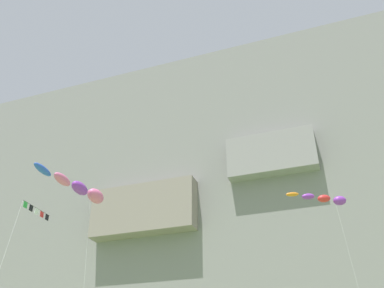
# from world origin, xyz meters

# --- Properties ---
(cliff_face) EXTENTS (180.00, 22.73, 55.15)m
(cliff_face) POSITION_xyz_m (-0.02, 59.05, 27.56)
(cliff_face) COLOR gray
(cliff_face) RESTS_ON ground
(kite_banner_far_right) EXTENTS (1.75, 5.78, 11.30)m
(kite_banner_far_right) POSITION_xyz_m (-8.45, 11.60, 9.77)
(kite_banner_far_right) COLOR black
(kite_banner_far_right) RESTS_ON ground
(kite_windsock_front_field) EXTENTS (5.30, 3.03, 17.81)m
(kite_windsock_front_field) POSITION_xyz_m (6.62, 31.01, 17.26)
(kite_windsock_front_field) COLOR purple
(kite_windsock_front_field) RESTS_ON ground
(kite_windsock_high_right) EXTENTS (2.39, 7.23, 15.12)m
(kite_windsock_high_right) POSITION_xyz_m (-9.02, 16.62, 14.43)
(kite_windsock_high_right) COLOR pink
(kite_windsock_high_right) RESTS_ON ground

